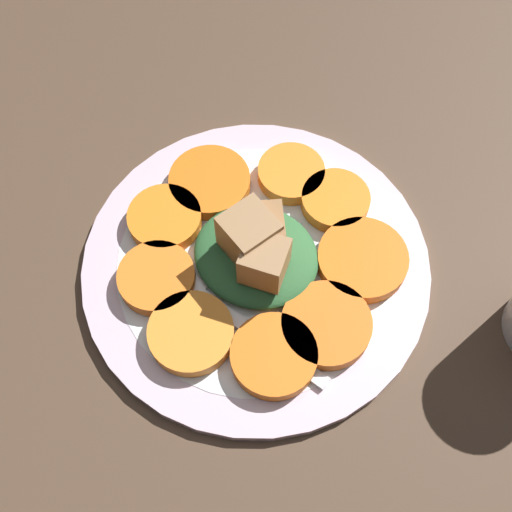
{
  "coord_description": "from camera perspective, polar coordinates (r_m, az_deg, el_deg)",
  "views": [
    {
      "loc": [
        12.06,
        -21.78,
        51.82
      ],
      "look_at": [
        0.0,
        0.0,
        4.1
      ],
      "focal_mm": 45.0,
      "sensor_mm": 36.0,
      "label": 1
    }
  ],
  "objects": [
    {
      "name": "carrot_slice_0",
      "position": [
        0.52,
        -5.79,
        -6.84
      ],
      "size": [
        6.9,
        6.9,
        1.38
      ],
      "primitive_type": "cylinder",
      "color": "orange",
      "rests_on": "plate"
    },
    {
      "name": "carrot_slice_7",
      "position": [
        0.57,
        -8.11,
        3.3
      ],
      "size": [
        6.45,
        6.45,
        1.38
      ],
      "primitive_type": "cylinder",
      "color": "orange",
      "rests_on": "plate"
    },
    {
      "name": "carrot_slice_4",
      "position": [
        0.57,
        7.06,
        4.91
      ],
      "size": [
        6.07,
        6.07,
        1.38
      ],
      "primitive_type": "cylinder",
      "color": "orange",
      "rests_on": "plate"
    },
    {
      "name": "table_slab",
      "position": [
        0.57,
        0.0,
        -1.45
      ],
      "size": [
        120.0,
        120.0,
        2.0
      ],
      "primitive_type": "cube",
      "color": "#4C3828",
      "rests_on": "ground"
    },
    {
      "name": "carrot_slice_5",
      "position": [
        0.59,
        3.14,
        7.32
      ],
      "size": [
        6.07,
        6.07,
        1.38
      ],
      "primitive_type": "cylinder",
      "color": "orange",
      "rests_on": "plate"
    },
    {
      "name": "fork",
      "position": [
        0.53,
        -2.73,
        -5.02
      ],
      "size": [
        19.04,
        4.38,
        0.4
      ],
      "rotation": [
        0.0,
        0.0,
        -0.14
      ],
      "color": "silver",
      "rests_on": "plate"
    },
    {
      "name": "center_pile",
      "position": [
        0.53,
        0.05,
        0.61
      ],
      "size": [
        10.7,
        9.63,
        6.1
      ],
      "color": "#2D6033",
      "rests_on": "plate"
    },
    {
      "name": "carrot_slice_2",
      "position": [
        0.52,
        6.26,
        -6.11
      ],
      "size": [
        7.3,
        7.3,
        1.38
      ],
      "primitive_type": "cylinder",
      "color": "orange",
      "rests_on": "plate"
    },
    {
      "name": "carrot_slice_1",
      "position": [
        0.51,
        1.59,
        -8.87
      ],
      "size": [
        6.88,
        6.88,
        1.38
      ],
      "primitive_type": "cylinder",
      "color": "orange",
      "rests_on": "plate"
    },
    {
      "name": "carrot_slice_8",
      "position": [
        0.54,
        -8.82,
        -1.95
      ],
      "size": [
        6.46,
        6.46,
        1.38
      ],
      "primitive_type": "cylinder",
      "color": "orange",
      "rests_on": "plate"
    },
    {
      "name": "carrot_slice_6",
      "position": [
        0.58,
        -4.14,
        6.57
      ],
      "size": [
        7.32,
        7.32,
        1.38
      ],
      "primitive_type": "cylinder",
      "color": "orange",
      "rests_on": "plate"
    },
    {
      "name": "carrot_slice_3",
      "position": [
        0.55,
        9.43,
        -0.32
      ],
      "size": [
        7.65,
        7.65,
        1.38
      ],
      "primitive_type": "cylinder",
      "color": "orange",
      "rests_on": "plate"
    },
    {
      "name": "plate",
      "position": [
        0.55,
        0.0,
        -0.76
      ],
      "size": [
        29.79,
        29.79,
        1.05
      ],
      "color": "silver",
      "rests_on": "table_slab"
    }
  ]
}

